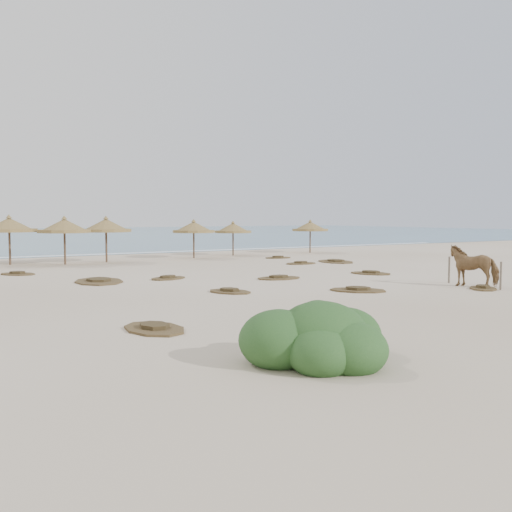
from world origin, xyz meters
name	(u,v)px	position (x,y,z in m)	size (l,w,h in m)	color
ground	(313,296)	(0.00, 0.00, 0.00)	(160.00, 160.00, 0.00)	beige
ocean	(3,235)	(0.00, 75.00, 0.00)	(200.00, 100.00, 0.01)	#2B5C82
foam_line	(100,254)	(0.00, 26.00, 0.00)	(70.00, 0.60, 0.01)	silver
palapa_1	(9,226)	(-7.14, 19.77, 2.29)	(3.48, 3.48, 2.95)	brown
palapa_2	(64,227)	(-4.36, 18.22, 2.23)	(3.61, 3.61, 2.88)	brown
palapa_3	(106,226)	(-1.79, 18.56, 2.23)	(3.08, 3.08, 2.88)	brown
palapa_4	(194,228)	(4.31, 18.88, 2.06)	(3.48, 3.48, 2.66)	brown
palapa_5	(233,228)	(7.94, 19.92, 1.95)	(2.80, 2.80, 2.52)	brown
palapa_6	(310,227)	(14.55, 19.41, 2.02)	(3.66, 3.66, 2.60)	brown
horse	(474,266)	(7.27, -1.17, 0.84)	(0.90, 1.98, 1.67)	#987245
fence_post_near	(501,276)	(7.11, -2.52, 0.55)	(0.08, 0.08, 1.10)	#6F6253
fence_post_far	(449,270)	(7.31, 0.09, 0.56)	(0.08, 0.08, 1.13)	#6F6253
bush	(321,339)	(-5.55, -7.46, 0.46)	(3.10, 2.73, 1.39)	#365E28
scrub_1	(99,281)	(-5.28, 8.29, 0.05)	(2.48, 3.38, 0.16)	brown
scrub_2	(230,291)	(-2.11, 2.36, 0.05)	(1.75, 2.08, 0.16)	brown
scrub_3	(279,278)	(2.05, 5.26, 0.05)	(2.21, 1.55, 0.16)	brown
scrub_4	(371,273)	(7.13, 4.67, 0.05)	(2.05, 2.41, 0.16)	brown
scrub_5	(336,261)	(10.33, 11.22, 0.05)	(2.54, 3.32, 0.16)	brown
scrub_6	(18,274)	(-7.73, 13.49, 0.05)	(2.09, 2.25, 0.16)	brown
scrub_7	(301,263)	(7.69, 11.26, 0.05)	(2.03, 1.35, 0.16)	brown
scrub_9	(358,290)	(2.24, 0.15, 0.05)	(2.47, 2.51, 0.16)	brown
scrub_10	(278,257)	(9.15, 15.85, 0.05)	(1.96, 1.37, 0.16)	brown
scrub_11	(154,328)	(-7.13, -2.79, 0.05)	(1.51, 2.19, 0.16)	brown
scrub_12	(483,288)	(6.75, -2.01, 0.05)	(1.81, 1.80, 0.16)	brown
scrub_13	(168,278)	(-2.26, 7.84, 0.05)	(2.14, 1.79, 0.16)	brown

